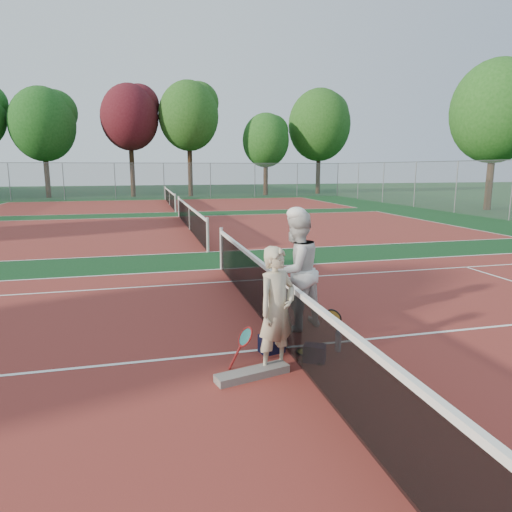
# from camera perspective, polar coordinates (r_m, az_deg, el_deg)

# --- Properties ---
(ground) EXTENTS (130.00, 130.00, 0.00)m
(ground) POSITION_cam_1_polar(r_m,az_deg,el_deg) (6.92, 3.71, -11.37)
(ground) COLOR #0E3316
(ground) RESTS_ON ground
(court_main) EXTENTS (23.77, 10.97, 0.01)m
(court_main) POSITION_cam_1_polar(r_m,az_deg,el_deg) (6.92, 3.71, -11.35)
(court_main) COLOR maroon
(court_main) RESTS_ON ground
(court_far_a) EXTENTS (23.77, 10.97, 0.01)m
(court_far_a) POSITION_cam_1_polar(r_m,az_deg,el_deg) (19.86, -8.28, 3.29)
(court_far_a) COLOR maroon
(court_far_a) RESTS_ON ground
(court_far_b) EXTENTS (23.77, 10.97, 0.01)m
(court_far_b) POSITION_cam_1_polar(r_m,az_deg,el_deg) (33.25, -10.73, 6.29)
(court_far_b) COLOR maroon
(court_far_b) RESTS_ON ground
(net_main) EXTENTS (0.10, 10.98, 1.02)m
(net_main) POSITION_cam_1_polar(r_m,az_deg,el_deg) (6.74, 3.76, -7.36)
(net_main) COLOR black
(net_main) RESTS_ON ground
(net_far_a) EXTENTS (0.10, 10.98, 1.02)m
(net_far_a) POSITION_cam_1_polar(r_m,az_deg,el_deg) (19.80, -8.32, 4.75)
(net_far_a) COLOR black
(net_far_a) RESTS_ON ground
(net_far_b) EXTENTS (0.10, 10.98, 1.02)m
(net_far_b) POSITION_cam_1_polar(r_m,az_deg,el_deg) (33.21, -10.76, 7.16)
(net_far_b) COLOR black
(net_far_b) RESTS_ON ground
(fence_back) EXTENTS (32.00, 0.06, 3.00)m
(fence_back) POSITION_cam_1_polar(r_m,az_deg,el_deg) (40.15, -11.44, 9.19)
(fence_back) COLOR slate
(fence_back) RESTS_ON ground
(player_a) EXTENTS (0.72, 0.64, 1.66)m
(player_a) POSITION_cam_1_polar(r_m,az_deg,el_deg) (5.92, 2.60, -6.74)
(player_a) COLOR #BEB293
(player_a) RESTS_ON ground
(player_b) EXTENTS (1.17, 1.07, 1.95)m
(player_b) POSITION_cam_1_polar(r_m,az_deg,el_deg) (7.46, 4.98, -1.84)
(player_b) COLOR silver
(player_b) RESTS_ON ground
(racket_red) EXTENTS (0.43, 0.38, 0.52)m
(racket_red) POSITION_cam_1_polar(r_m,az_deg,el_deg) (6.25, -1.35, -11.28)
(racket_red) COLOR maroon
(racket_red) RESTS_ON ground
(racket_black_held) EXTENTS (0.41, 0.41, 0.54)m
(racket_black_held) POSITION_cam_1_polar(r_m,az_deg,el_deg) (7.09, 9.68, -8.60)
(racket_black_held) COLOR black
(racket_black_held) RESTS_ON ground
(racket_spare) EXTENTS (0.34, 0.63, 0.03)m
(racket_spare) POSITION_cam_1_polar(r_m,az_deg,el_deg) (6.75, 6.05, -11.87)
(racket_spare) COLOR black
(racket_spare) RESTS_ON ground
(sports_bag_navy) EXTENTS (0.38, 0.30, 0.26)m
(sports_bag_navy) POSITION_cam_1_polar(r_m,az_deg,el_deg) (6.70, 1.96, -10.88)
(sports_bag_navy) COLOR black
(sports_bag_navy) RESTS_ON ground
(sports_bag_purple) EXTENTS (0.36, 0.32, 0.24)m
(sports_bag_purple) POSITION_cam_1_polar(r_m,az_deg,el_deg) (6.46, 7.33, -11.96)
(sports_bag_purple) COLOR black
(sports_bag_purple) RESTS_ON ground
(net_cover_canvas) EXTENTS (1.01, 0.46, 0.10)m
(net_cover_canvas) POSITION_cam_1_polar(r_m,az_deg,el_deg) (5.99, -0.44, -14.48)
(net_cover_canvas) COLOR #655F5B
(net_cover_canvas) RESTS_ON ground
(water_bottle) EXTENTS (0.09, 0.09, 0.30)m
(water_bottle) POSITION_cam_1_polar(r_m,az_deg,el_deg) (6.83, 10.24, -10.48)
(water_bottle) COLOR silver
(water_bottle) RESTS_ON ground
(tree_back_1) EXTENTS (5.48, 5.48, 9.42)m
(tree_back_1) POSITION_cam_1_polar(r_m,az_deg,el_deg) (44.61, -25.12, 14.67)
(tree_back_1) COLOR #382314
(tree_back_1) RESTS_ON ground
(tree_back_maroon) EXTENTS (5.07, 5.07, 9.93)m
(tree_back_maroon) POSITION_cam_1_polar(r_m,az_deg,el_deg) (43.84, -15.52, 16.33)
(tree_back_maroon) COLOR #382314
(tree_back_maroon) RESTS_ON ground
(tree_back_3) EXTENTS (5.43, 5.43, 10.34)m
(tree_back_3) POSITION_cam_1_polar(r_m,az_deg,el_deg) (43.69, -8.41, 16.90)
(tree_back_3) COLOR #382314
(tree_back_3) RESTS_ON ground
(tree_back_4) EXTENTS (4.42, 4.42, 7.71)m
(tree_back_4) POSITION_cam_1_polar(r_m,az_deg,el_deg) (44.71, 1.23, 14.23)
(tree_back_4) COLOR #382314
(tree_back_4) RESTS_ON ground
(tree_back_5) EXTENTS (6.15, 6.15, 10.31)m
(tree_back_5) POSITION_cam_1_polar(r_m,az_deg,el_deg) (47.62, 7.92, 15.89)
(tree_back_5) COLOR #382314
(tree_back_5) RESTS_ON ground
(tree_right_1) EXTENTS (5.39, 5.39, 9.08)m
(tree_right_1) POSITION_cam_1_polar(r_m,az_deg,el_deg) (32.49, 27.82, 15.67)
(tree_right_1) COLOR #382314
(tree_right_1) RESTS_ON ground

